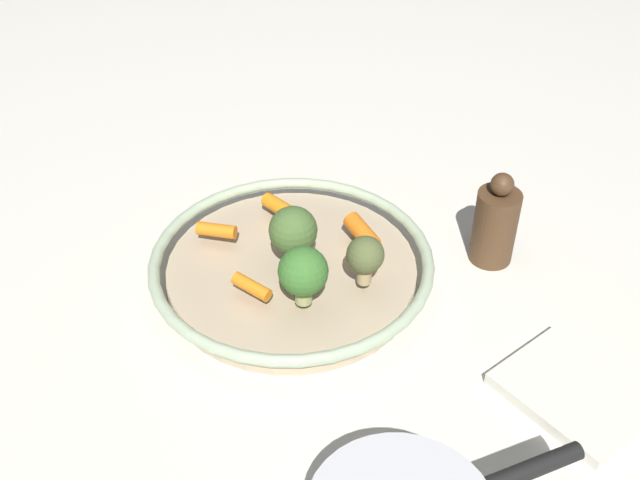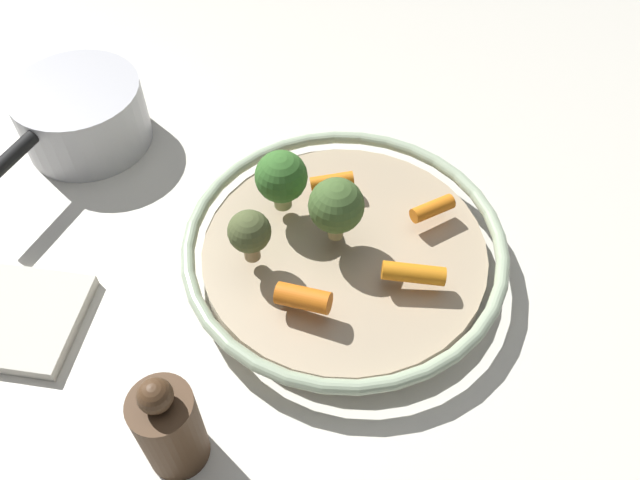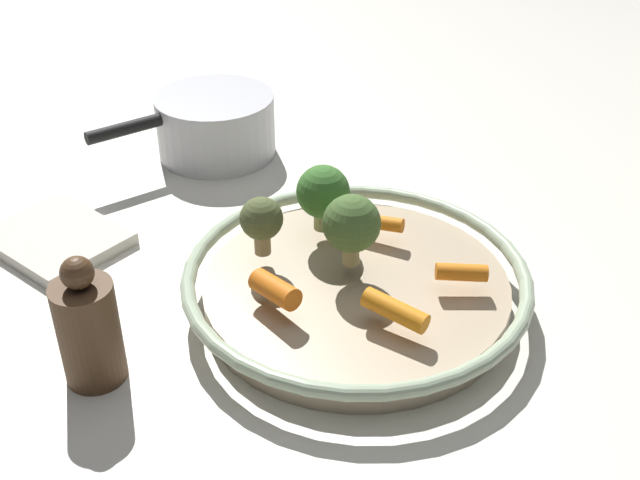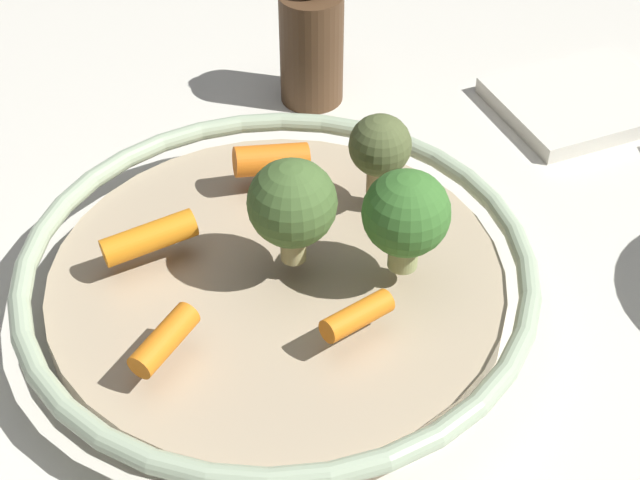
# 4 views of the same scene
# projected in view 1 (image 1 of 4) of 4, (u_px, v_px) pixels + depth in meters

# --- Properties ---
(ground_plane) EXTENTS (2.49, 2.49, 0.00)m
(ground_plane) POSITION_uv_depth(u_px,v_px,m) (292.00, 283.00, 0.92)
(ground_plane) COLOR silver
(serving_bowl) EXTENTS (0.33, 0.33, 0.04)m
(serving_bowl) POSITION_uv_depth(u_px,v_px,m) (292.00, 269.00, 0.90)
(serving_bowl) COLOR tan
(serving_bowl) RESTS_ON ground_plane
(baby_carrot_right) EXTENTS (0.04, 0.05, 0.02)m
(baby_carrot_right) POSITION_uv_depth(u_px,v_px,m) (216.00, 230.00, 0.91)
(baby_carrot_right) COLOR orange
(baby_carrot_right) RESTS_ON serving_bowl
(baby_carrot_left) EXTENTS (0.05, 0.04, 0.02)m
(baby_carrot_left) POSITION_uv_depth(u_px,v_px,m) (252.00, 287.00, 0.83)
(baby_carrot_left) COLOR orange
(baby_carrot_left) RESTS_ON serving_bowl
(baby_carrot_center) EXTENTS (0.06, 0.04, 0.02)m
(baby_carrot_center) POSITION_uv_depth(u_px,v_px,m) (282.00, 208.00, 0.94)
(baby_carrot_center) COLOR orange
(baby_carrot_center) RESTS_ON serving_bowl
(baby_carrot_back) EXTENTS (0.06, 0.03, 0.03)m
(baby_carrot_back) POSITION_uv_depth(u_px,v_px,m) (362.00, 232.00, 0.90)
(baby_carrot_back) COLOR orange
(baby_carrot_back) RESTS_ON serving_bowl
(broccoli_floret_edge) EXTENTS (0.05, 0.05, 0.07)m
(broccoli_floret_edge) POSITION_uv_depth(u_px,v_px,m) (303.00, 272.00, 0.80)
(broccoli_floret_edge) COLOR #9CA466
(broccoli_floret_edge) RESTS_ON serving_bowl
(broccoli_floret_mid) EXTENTS (0.05, 0.05, 0.07)m
(broccoli_floret_mid) POSITION_uv_depth(u_px,v_px,m) (297.00, 230.00, 0.85)
(broccoli_floret_mid) COLOR tan
(broccoli_floret_mid) RESTS_ON serving_bowl
(broccoli_floret_large) EXTENTS (0.04, 0.04, 0.06)m
(broccoli_floret_large) POSITION_uv_depth(u_px,v_px,m) (365.00, 256.00, 0.83)
(broccoli_floret_large) COLOR tan
(broccoli_floret_large) RESTS_ON serving_bowl
(pepper_mill) EXTENTS (0.05, 0.05, 0.12)m
(pepper_mill) POSITION_uv_depth(u_px,v_px,m) (495.00, 224.00, 0.92)
(pepper_mill) COLOR #4C331E
(pepper_mill) RESTS_ON ground_plane
(dish_towel) EXTENTS (0.17, 0.16, 0.01)m
(dish_towel) POSITION_uv_depth(u_px,v_px,m) (574.00, 392.00, 0.78)
(dish_towel) COLOR silver
(dish_towel) RESTS_ON ground_plane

